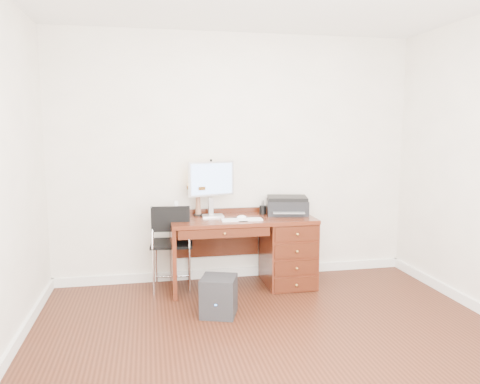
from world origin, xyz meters
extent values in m
plane|color=black|center=(0.00, 0.00, 0.00)|extent=(4.00, 4.00, 0.00)
plane|color=white|center=(0.00, 1.75, 1.35)|extent=(4.00, 0.00, 4.00)
cube|color=white|center=(0.00, 1.74, 0.05)|extent=(4.00, 0.03, 0.10)
cube|color=white|center=(-1.99, 0.00, 0.05)|extent=(0.03, 3.50, 0.10)
cube|color=#562112|center=(0.00, 1.40, 0.73)|extent=(1.50, 0.65, 0.04)
cube|color=#562112|center=(0.50, 1.40, 0.35)|extent=(0.50, 0.61, 0.71)
cube|color=#562112|center=(-0.73, 1.40, 0.35)|extent=(0.04, 0.61, 0.71)
cube|color=#441A0D|center=(-0.24, 1.69, 0.46)|extent=(0.96, 0.03, 0.39)
cube|color=#441A0D|center=(-0.24, 1.09, 0.66)|extent=(0.91, 0.03, 0.09)
sphere|color=#BF8C3F|center=(0.50, 1.06, 0.35)|extent=(0.03, 0.03, 0.03)
cube|color=silver|center=(-0.30, 1.51, 0.76)|extent=(0.26, 0.22, 0.02)
cube|color=silver|center=(-0.30, 1.56, 0.86)|extent=(0.06, 0.04, 0.18)
cube|color=silver|center=(-0.30, 1.54, 1.15)|extent=(0.50, 0.18, 0.37)
cube|color=#4C8CF2|center=(-0.30, 1.52, 1.15)|extent=(0.45, 0.13, 0.33)
cube|color=white|center=(-0.03, 1.24, 0.76)|extent=(0.42, 0.13, 0.02)
cylinder|color=black|center=(-0.03, 1.29, 0.75)|extent=(0.22, 0.22, 0.01)
ellipsoid|color=white|center=(-0.03, 1.29, 0.78)|extent=(0.10, 0.06, 0.04)
cube|color=black|center=(0.52, 1.50, 0.83)|extent=(0.50, 0.42, 0.16)
cube|color=black|center=(0.52, 1.50, 0.92)|extent=(0.47, 0.40, 0.04)
cylinder|color=black|center=(-0.44, 1.59, 0.76)|extent=(0.10, 0.10, 0.02)
cone|color=brown|center=(-0.44, 1.59, 0.91)|extent=(0.06, 0.06, 0.29)
cone|color=#F8B04E|center=(-0.44, 1.59, 1.15)|extent=(0.23, 0.23, 0.18)
cylinder|color=#593814|center=(-0.44, 1.59, 1.06)|extent=(0.24, 0.24, 0.04)
cube|color=white|center=(-0.68, 1.56, 0.77)|extent=(0.09, 0.09, 0.04)
cube|color=white|center=(-0.68, 1.56, 0.85)|extent=(0.05, 0.06, 0.14)
cylinder|color=black|center=(0.26, 1.55, 0.80)|extent=(0.08, 0.08, 0.09)
cube|color=black|center=(-0.73, 1.50, 0.48)|extent=(0.46, 0.46, 0.03)
cube|color=black|center=(-0.73, 1.30, 0.78)|extent=(0.39, 0.06, 0.26)
cylinder|color=silver|center=(-0.92, 1.68, 0.24)|extent=(0.02, 0.02, 0.48)
cylinder|color=silver|center=(-0.55, 1.68, 0.24)|extent=(0.02, 0.02, 0.48)
cylinder|color=silver|center=(-0.92, 1.32, 0.24)|extent=(0.02, 0.02, 0.48)
cylinder|color=silver|center=(-0.55, 1.32, 0.24)|extent=(0.02, 0.02, 0.48)
cylinder|color=silver|center=(-0.92, 1.30, 0.70)|extent=(0.02, 0.02, 0.43)
cylinder|color=silver|center=(-0.55, 1.30, 0.70)|extent=(0.02, 0.02, 0.43)
cube|color=black|center=(-0.36, 0.68, 0.18)|extent=(0.38, 0.38, 0.35)
camera|label=1|loc=(-0.96, -3.34, 1.69)|focal=35.00mm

